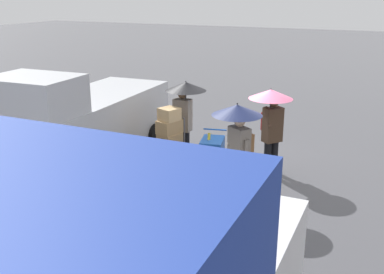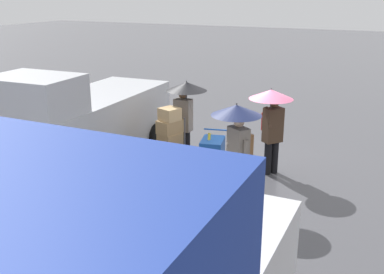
{
  "view_description": "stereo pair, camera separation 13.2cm",
  "coord_description": "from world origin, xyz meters",
  "px_view_note": "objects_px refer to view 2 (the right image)",
  "views": [
    {
      "loc": [
        -3.54,
        10.39,
        4.29
      ],
      "look_at": [
        0.67,
        1.32,
        1.05
      ],
      "focal_mm": 42.27,
      "sensor_mm": 36.0,
      "label": 1
    },
    {
      "loc": [
        -3.65,
        10.33,
        4.29
      ],
      "look_at": [
        0.67,
        1.32,
        1.05
      ],
      "focal_mm": 42.27,
      "sensor_mm": 36.0,
      "label": 2
    }
  ],
  "objects_px": {
    "cargo_van_parked_right": "(85,121)",
    "pedestrian_white_side": "(185,102)",
    "shopping_cart_vendor": "(212,151)",
    "hand_dolly_boxes": "(170,136)",
    "pedestrian_pink_side": "(238,131)",
    "pedestrian_black_side": "(272,112)"
  },
  "relations": [
    {
      "from": "pedestrian_pink_side",
      "to": "pedestrian_white_side",
      "type": "relative_size",
      "value": 1.0
    },
    {
      "from": "cargo_van_parked_right",
      "to": "pedestrian_pink_side",
      "type": "distance_m",
      "value": 4.2
    },
    {
      "from": "cargo_van_parked_right",
      "to": "hand_dolly_boxes",
      "type": "xyz_separation_m",
      "value": [
        -2.03,
        -0.74,
        -0.33
      ]
    },
    {
      "from": "shopping_cart_vendor",
      "to": "pedestrian_pink_side",
      "type": "height_order",
      "value": "pedestrian_pink_side"
    },
    {
      "from": "shopping_cart_vendor",
      "to": "hand_dolly_boxes",
      "type": "xyz_separation_m",
      "value": [
        1.08,
        0.15,
        0.28
      ]
    },
    {
      "from": "hand_dolly_boxes",
      "to": "pedestrian_black_side",
      "type": "height_order",
      "value": "pedestrian_black_side"
    },
    {
      "from": "pedestrian_black_side",
      "to": "pedestrian_white_side",
      "type": "distance_m",
      "value": 2.25
    },
    {
      "from": "hand_dolly_boxes",
      "to": "pedestrian_pink_side",
      "type": "xyz_separation_m",
      "value": [
        -2.14,
        1.05,
        0.72
      ]
    },
    {
      "from": "hand_dolly_boxes",
      "to": "pedestrian_white_side",
      "type": "distance_m",
      "value": 1.0
    },
    {
      "from": "cargo_van_parked_right",
      "to": "shopping_cart_vendor",
      "type": "height_order",
      "value": "cargo_van_parked_right"
    },
    {
      "from": "cargo_van_parked_right",
      "to": "pedestrian_pink_side",
      "type": "height_order",
      "value": "cargo_van_parked_right"
    },
    {
      "from": "cargo_van_parked_right",
      "to": "hand_dolly_boxes",
      "type": "height_order",
      "value": "cargo_van_parked_right"
    },
    {
      "from": "shopping_cart_vendor",
      "to": "pedestrian_white_side",
      "type": "xyz_separation_m",
      "value": [
        0.99,
        -0.51,
        1.02
      ]
    },
    {
      "from": "cargo_van_parked_right",
      "to": "pedestrian_black_side",
      "type": "xyz_separation_m",
      "value": [
        -4.37,
        -1.48,
        0.39
      ]
    },
    {
      "from": "hand_dolly_boxes",
      "to": "pedestrian_pink_side",
      "type": "bearing_deg",
      "value": 153.81
    },
    {
      "from": "pedestrian_white_side",
      "to": "pedestrian_black_side",
      "type": "bearing_deg",
      "value": -178.08
    },
    {
      "from": "shopping_cart_vendor",
      "to": "pedestrian_black_side",
      "type": "distance_m",
      "value": 1.71
    },
    {
      "from": "cargo_van_parked_right",
      "to": "pedestrian_white_side",
      "type": "bearing_deg",
      "value": -146.45
    },
    {
      "from": "hand_dolly_boxes",
      "to": "pedestrian_white_side",
      "type": "bearing_deg",
      "value": -97.56
    },
    {
      "from": "shopping_cart_vendor",
      "to": "pedestrian_white_side",
      "type": "bearing_deg",
      "value": -27.33
    },
    {
      "from": "shopping_cart_vendor",
      "to": "pedestrian_white_side",
      "type": "relative_size",
      "value": 0.49
    },
    {
      "from": "shopping_cart_vendor",
      "to": "pedestrian_white_side",
      "type": "distance_m",
      "value": 1.51
    }
  ]
}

